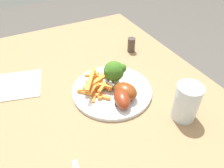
{
  "coord_description": "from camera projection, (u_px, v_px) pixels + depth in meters",
  "views": [
    {
      "loc": [
        0.51,
        -0.18,
        1.18
      ],
      "look_at": [
        0.06,
        0.05,
        0.76
      ],
      "focal_mm": 34.51,
      "sensor_mm": 36.0,
      "label": 1
    }
  ],
  "objects": [
    {
      "name": "carrot_fries_pile",
      "position": [
        97.0,
        84.0,
        0.66
      ],
      "size": [
        0.14,
        0.12,
        0.05
      ],
      "color": "orange",
      "rests_on": "dinner_plate"
    },
    {
      "name": "chicken_drumstick_near",
      "position": [
        122.0,
        97.0,
        0.61
      ],
      "size": [
        0.13,
        0.07,
        0.04
      ],
      "color": "#56190C",
      "rests_on": "dinner_plate"
    },
    {
      "name": "pepper_shaker",
      "position": [
        131.0,
        45.0,
        0.85
      ],
      "size": [
        0.03,
        0.03,
        0.06
      ],
      "primitive_type": "cylinder",
      "color": "#423833",
      "rests_on": "dining_table"
    },
    {
      "name": "water_glass",
      "position": [
        186.0,
        102.0,
        0.57
      ],
      "size": [
        0.07,
        0.07,
        0.11
      ],
      "primitive_type": "cylinder",
      "color": "silver",
      "rests_on": "dining_table"
    },
    {
      "name": "napkin",
      "position": [
        14.0,
        86.0,
        0.7
      ],
      "size": [
        0.18,
        0.2,
        0.0
      ],
      "primitive_type": "cube",
      "rotation": [
        0.0,
        0.0,
        1.31
      ],
      "color": "white",
      "rests_on": "dining_table"
    },
    {
      "name": "dinner_plate",
      "position": [
        112.0,
        90.0,
        0.68
      ],
      "size": [
        0.25,
        0.25,
        0.01
      ],
      "primitive_type": "cylinder",
      "color": "silver",
      "rests_on": "dining_table"
    },
    {
      "name": "broccoli_floret_front",
      "position": [
        115.0,
        71.0,
        0.66
      ],
      "size": [
        0.06,
        0.07,
        0.08
      ],
      "color": "#90AC4E",
      "rests_on": "dinner_plate"
    },
    {
      "name": "chicken_drumstick_far",
      "position": [
        124.0,
        91.0,
        0.63
      ],
      "size": [
        0.12,
        0.08,
        0.05
      ],
      "color": "#541F0A",
      "rests_on": "dinner_plate"
    },
    {
      "name": "dining_table",
      "position": [
        92.0,
        110.0,
        0.78
      ],
      "size": [
        0.96,
        0.75,
        0.72
      ],
      "color": "#8E6B47",
      "rests_on": "ground_plane"
    }
  ]
}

